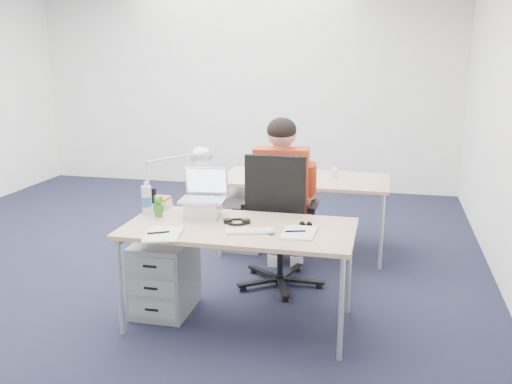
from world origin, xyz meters
The scene contains 24 objects.
floor centered at (0.00, 0.00, 0.00)m, with size 7.00×7.00×0.00m, color black.
room centered at (0.00, 0.00, 1.71)m, with size 6.02×7.02×2.80m.
desk_near centered at (1.06, -0.72, 0.68)m, with size 1.60×0.80×0.73m.
desk_far centered at (1.27, 0.93, 0.68)m, with size 1.60×0.80×0.73m.
office_chair centered at (1.21, -0.01, 0.32)m, with size 0.73×0.73×1.15m.
seated_person centered at (1.20, 0.18, 0.70)m, with size 0.46×0.79×1.40m.
drawer_pedestal_near centered at (0.46, -0.64, 0.28)m, with size 0.40×0.50×0.55m, color gray.
drawer_pedestal_far centered at (0.67, 0.92, 0.28)m, with size 0.40×0.50×0.55m, color gray.
silver_laptop centered at (0.74, -0.55, 0.90)m, with size 0.33×0.26×0.34m, color silver, non-canonical shape.
wireless_keyboard centered at (1.14, -0.83, 0.74)m, with size 0.30×0.12×0.01m, color white.
computer_mouse centered at (1.30, -0.82, 0.75)m, with size 0.06×0.10×0.04m, color white.
headphones centered at (1.02, -0.65, 0.75)m, with size 0.19×0.15×0.03m, color black, non-canonical shape.
can_koozie centered at (0.79, -0.58, 0.79)m, with size 0.08×0.08×0.13m, color #131D3C.
water_bottle centered at (0.31, -0.57, 0.85)m, with size 0.08×0.08×0.24m, color silver.
bear_figurine centered at (0.42, -0.62, 0.81)m, with size 0.08×0.06×0.16m, color #1D6E1D, non-canonical shape.
book_stack centered at (0.32, -0.37, 0.77)m, with size 0.18×0.13×0.08m, color silver.
cordless_phone centered at (0.31, -0.46, 0.82)m, with size 0.05×0.03×0.17m, color black.
papers_left centered at (0.60, -1.02, 0.74)m, with size 0.22×0.32×0.01m, color #DFD781.
papers_right centered at (1.48, -0.78, 0.73)m, with size 0.21×0.29×0.01m, color #DFD781.
sunglasses centered at (1.51, -0.60, 0.74)m, with size 0.09×0.04×0.02m, color black, non-canonical shape.
desk_lamp centered at (0.47, -0.55, 1.00)m, with size 0.48×0.17×0.54m, color silver, non-canonical shape.
dark_laptop centered at (1.11, 0.76, 0.86)m, with size 0.35×0.34×0.26m, color black, non-canonical shape.
far_cup centered at (1.55, 0.99, 0.78)m, with size 0.07×0.07×0.10m, color white.
far_papers centered at (0.95, 1.14, 0.73)m, with size 0.24×0.34×0.01m, color white.
Camera 1 is at (2.03, -4.38, 1.92)m, focal length 40.00 mm.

